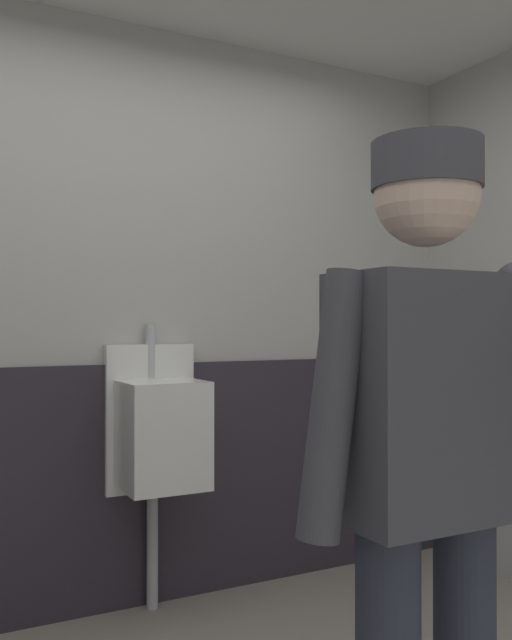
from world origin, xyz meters
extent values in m
cube|color=#B2B2AD|center=(0.00, 1.57, 1.29)|extent=(4.23, 0.12, 2.58)
cube|color=#2D2833|center=(0.00, 1.49, 0.53)|extent=(3.63, 0.03, 1.06)
cube|color=white|center=(0.17, 1.48, 0.83)|extent=(0.40, 0.05, 0.65)
cube|color=white|center=(0.17, 1.31, 0.78)|extent=(0.34, 0.30, 0.45)
cylinder|color=#B7BABF|center=(0.17, 1.47, 1.12)|extent=(0.04, 0.04, 0.24)
cylinder|color=#B7BABF|center=(0.17, 1.44, 0.28)|extent=(0.05, 0.05, 0.55)
cube|color=#3F3F47|center=(0.23, -0.25, 1.08)|extent=(0.41, 0.24, 0.54)
cylinder|color=#3F3F47|center=(-0.02, -0.25, 1.07)|extent=(0.17, 0.09, 0.56)
sphere|color=beige|center=(0.23, -0.25, 1.53)|extent=(0.23, 0.23, 0.23)
cylinder|color=#3F3F47|center=(0.23, -0.25, 1.59)|extent=(0.25, 0.25, 0.11)
cube|color=silver|center=(1.37, 1.47, 1.24)|extent=(0.10, 0.07, 0.18)
camera|label=1|loc=(-0.81, -1.41, 1.24)|focal=38.15mm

